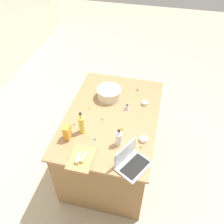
{
  "coord_description": "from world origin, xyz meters",
  "views": [
    {
      "loc": [
        -1.95,
        -0.47,
        2.85
      ],
      "look_at": [
        0.0,
        0.0,
        0.95
      ],
      "focal_mm": 39.03,
      "sensor_mm": 36.0,
      "label": 1
    }
  ],
  "objects_px": {
    "kitchen_timer": "(127,107)",
    "butter_stick_left": "(83,157)",
    "laptop": "(131,162)",
    "cutting_board": "(82,158)",
    "bottle_vinegar": "(119,139)",
    "butter_stick_right": "(78,158)",
    "ramekin_medium": "(143,139)",
    "bottle_oil": "(81,124)",
    "candy_bag": "(67,133)",
    "mixing_bowl_large": "(109,93)",
    "ramekin_small": "(145,103)"
  },
  "relations": [
    {
      "from": "bottle_oil",
      "to": "cutting_board",
      "type": "bearing_deg",
      "value": -162.53
    },
    {
      "from": "butter_stick_left",
      "to": "ramekin_small",
      "type": "distance_m",
      "value": 1.05
    },
    {
      "from": "butter_stick_left",
      "to": "kitchen_timer",
      "type": "bearing_deg",
      "value": -18.78
    },
    {
      "from": "bottle_vinegar",
      "to": "laptop",
      "type": "bearing_deg",
      "value": -141.87
    },
    {
      "from": "mixing_bowl_large",
      "to": "bottle_oil",
      "type": "xyz_separation_m",
      "value": [
        -0.62,
        0.14,
        0.04
      ]
    },
    {
      "from": "ramekin_small",
      "to": "candy_bag",
      "type": "xyz_separation_m",
      "value": [
        -0.72,
        0.71,
        0.07
      ]
    },
    {
      "from": "ramekin_small",
      "to": "mixing_bowl_large",
      "type": "bearing_deg",
      "value": 86.47
    },
    {
      "from": "butter_stick_left",
      "to": "bottle_oil",
      "type": "bearing_deg",
      "value": 20.57
    },
    {
      "from": "butter_stick_left",
      "to": "ramekin_medium",
      "type": "relative_size",
      "value": 1.36
    },
    {
      "from": "butter_stick_right",
      "to": "cutting_board",
      "type": "bearing_deg",
      "value": -38.25
    },
    {
      "from": "ramekin_medium",
      "to": "cutting_board",
      "type": "bearing_deg",
      "value": 123.72
    },
    {
      "from": "bottle_vinegar",
      "to": "ramekin_small",
      "type": "bearing_deg",
      "value": -14.79
    },
    {
      "from": "bottle_oil",
      "to": "butter_stick_left",
      "type": "distance_m",
      "value": 0.38
    },
    {
      "from": "cutting_board",
      "to": "candy_bag",
      "type": "bearing_deg",
      "value": 45.45
    },
    {
      "from": "bottle_vinegar",
      "to": "bottle_oil",
      "type": "relative_size",
      "value": 0.78
    },
    {
      "from": "bottle_vinegar",
      "to": "butter_stick_left",
      "type": "distance_m",
      "value": 0.39
    },
    {
      "from": "mixing_bowl_large",
      "to": "kitchen_timer",
      "type": "xyz_separation_m",
      "value": [
        -0.17,
        -0.26,
        -0.03
      ]
    },
    {
      "from": "cutting_board",
      "to": "kitchen_timer",
      "type": "distance_m",
      "value": 0.85
    },
    {
      "from": "ramekin_small",
      "to": "butter_stick_right",
      "type": "bearing_deg",
      "value": 152.18
    },
    {
      "from": "candy_bag",
      "to": "laptop",
      "type": "bearing_deg",
      "value": -103.88
    },
    {
      "from": "bottle_vinegar",
      "to": "butter_stick_left",
      "type": "bearing_deg",
      "value": 132.92
    },
    {
      "from": "ramekin_small",
      "to": "kitchen_timer",
      "type": "bearing_deg",
      "value": 126.44
    },
    {
      "from": "laptop",
      "to": "mixing_bowl_large",
      "type": "relative_size",
      "value": 1.26
    },
    {
      "from": "bottle_oil",
      "to": "laptop",
      "type": "bearing_deg",
      "value": -116.76
    },
    {
      "from": "butter_stick_right",
      "to": "ramekin_small",
      "type": "height_order",
      "value": "butter_stick_right"
    },
    {
      "from": "bottle_vinegar",
      "to": "butter_stick_right",
      "type": "distance_m",
      "value": 0.44
    },
    {
      "from": "bottle_vinegar",
      "to": "ramekin_small",
      "type": "relative_size",
      "value": 2.82
    },
    {
      "from": "laptop",
      "to": "ramekin_medium",
      "type": "relative_size",
      "value": 4.69
    },
    {
      "from": "bottle_oil",
      "to": "kitchen_timer",
      "type": "height_order",
      "value": "bottle_oil"
    },
    {
      "from": "cutting_board",
      "to": "ramekin_medium",
      "type": "bearing_deg",
      "value": -56.28
    },
    {
      "from": "bottle_vinegar",
      "to": "butter_stick_left",
      "type": "height_order",
      "value": "bottle_vinegar"
    },
    {
      "from": "bottle_oil",
      "to": "cutting_board",
      "type": "xyz_separation_m",
      "value": [
        -0.34,
        -0.11,
        -0.1
      ]
    },
    {
      "from": "butter_stick_right",
      "to": "butter_stick_left",
      "type": "bearing_deg",
      "value": -62.38
    },
    {
      "from": "bottle_vinegar",
      "to": "mixing_bowl_large",
      "type": "bearing_deg",
      "value": 21.18
    },
    {
      "from": "mixing_bowl_large",
      "to": "cutting_board",
      "type": "distance_m",
      "value": 0.96
    },
    {
      "from": "laptop",
      "to": "cutting_board",
      "type": "height_order",
      "value": "laptop"
    },
    {
      "from": "laptop",
      "to": "mixing_bowl_large",
      "type": "bearing_deg",
      "value": 25.65
    },
    {
      "from": "cutting_board",
      "to": "bottle_oil",
      "type": "bearing_deg",
      "value": 17.47
    },
    {
      "from": "candy_bag",
      "to": "butter_stick_right",
      "type": "bearing_deg",
      "value": -141.08
    },
    {
      "from": "mixing_bowl_large",
      "to": "butter_stick_right",
      "type": "bearing_deg",
      "value": 176.63
    },
    {
      "from": "candy_bag",
      "to": "butter_stick_left",
      "type": "bearing_deg",
      "value": -132.44
    },
    {
      "from": "kitchen_timer",
      "to": "mixing_bowl_large",
      "type": "bearing_deg",
      "value": 56.7
    },
    {
      "from": "butter_stick_right",
      "to": "candy_bag",
      "type": "relative_size",
      "value": 0.65
    },
    {
      "from": "laptop",
      "to": "ramekin_medium",
      "type": "xyz_separation_m",
      "value": [
        0.32,
        -0.07,
        -0.03
      ]
    },
    {
      "from": "laptop",
      "to": "candy_bag",
      "type": "xyz_separation_m",
      "value": [
        0.17,
        0.7,
        0.04
      ]
    },
    {
      "from": "kitchen_timer",
      "to": "butter_stick_left",
      "type": "bearing_deg",
      "value": 161.22
    },
    {
      "from": "mixing_bowl_large",
      "to": "bottle_vinegar",
      "type": "height_order",
      "value": "bottle_vinegar"
    },
    {
      "from": "bottle_vinegar",
      "to": "ramekin_medium",
      "type": "distance_m",
      "value": 0.27
    },
    {
      "from": "laptop",
      "to": "candy_bag",
      "type": "height_order",
      "value": "laptop"
    },
    {
      "from": "laptop",
      "to": "bottle_oil",
      "type": "relative_size",
      "value": 1.4
    }
  ]
}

